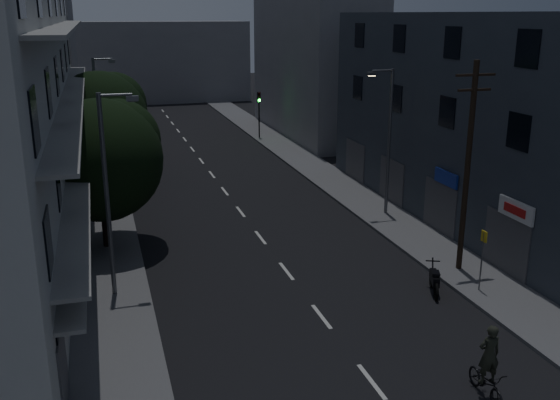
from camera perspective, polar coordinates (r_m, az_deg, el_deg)
ground at (r=40.58m, az=-5.21°, el=0.99°), size 160.00×160.00×0.00m
sidewalk_left at (r=39.86m, az=-15.84°, el=0.23°), size 3.00×90.00×0.15m
sidewalk_right at (r=42.59m, az=4.72°, el=1.86°), size 3.00×90.00×0.15m
lane_markings at (r=46.53m, az=-6.75°, el=2.99°), size 0.15×60.50×0.01m
building_right at (r=34.02m, az=18.88°, el=6.61°), size 6.19×28.00×11.00m
building_far_left at (r=61.59m, az=-21.21°, el=12.86°), size 6.00×20.00×16.00m
building_far_right at (r=58.86m, az=2.99°, el=12.34°), size 6.00×20.00×13.00m
building_far_end at (r=83.90m, az=-11.58°, el=12.29°), size 24.00×8.00×10.00m
tree_near at (r=30.24m, az=-15.96°, el=3.95°), size 5.76×5.76×7.10m
tree_mid at (r=41.05m, az=-16.08°, el=7.43°), size 6.03×6.03×7.42m
tree_far at (r=48.17m, az=-16.45°, el=8.18°), size 5.44×5.44×6.73m
traffic_signal_far_right at (r=56.35m, az=-1.92°, el=8.68°), size 0.28×0.37×4.10m
traffic_signal_far_left at (r=52.54m, az=-15.59°, el=7.50°), size 0.28×0.37×4.10m
street_lamp_left_near at (r=24.69m, az=-15.35°, el=1.23°), size 1.51×0.25×8.00m
street_lamp_right at (r=34.57m, az=9.80°, el=5.89°), size 1.51×0.25×8.00m
street_lamp_left_far at (r=44.16m, az=-16.22°, el=7.78°), size 1.51×0.25×8.00m
utility_pole at (r=27.37m, az=16.79°, el=3.18°), size 1.80×0.24×9.00m
bus_stop_sign at (r=26.21m, az=18.05°, el=-4.34°), size 0.06×0.35×2.52m
motorcycle at (r=26.25m, az=13.92°, el=-7.21°), size 0.96×1.91×1.29m
cyclist at (r=19.94m, az=18.41°, el=-14.80°), size 0.76×1.89×2.35m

